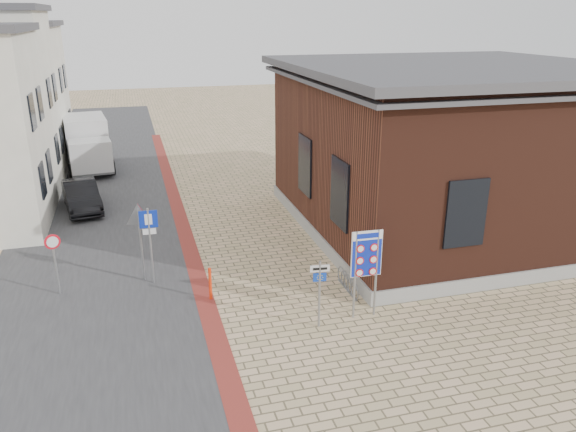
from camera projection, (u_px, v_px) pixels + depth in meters
ground at (289, 336)px, 15.93m from camera, size 120.00×120.00×0.00m
road_strip at (102, 197)px, 28.10m from camera, size 7.00×60.00×0.02m
curb_strip at (182, 224)px, 24.47m from camera, size 0.60×40.00×0.02m
brick_building at (450, 145)px, 23.39m from camera, size 13.00×13.00×6.80m
townhouse_far at (2, 94)px, 33.44m from camera, size 7.40×6.40×8.30m
bike_rack at (348, 283)px, 18.51m from camera, size 0.08×1.80×0.60m
sedan at (81, 196)px, 26.07m from camera, size 2.12×4.30×1.35m
box_truck at (87, 143)px, 32.75m from camera, size 2.93×5.92×2.98m
border_sign at (366, 256)px, 16.35m from camera, size 0.95×0.09×2.77m
essen_sign at (320, 285)px, 16.00m from camera, size 0.56×0.11×2.09m
parking_sign at (149, 232)px, 18.48m from camera, size 0.59×0.07×2.69m
yield_sign at (139, 223)px, 18.61m from camera, size 0.96×0.23×2.72m
speed_sign at (54, 255)px, 17.87m from camera, size 0.48×0.18×2.11m
bollard at (210, 284)px, 17.82m from camera, size 0.12×0.12×1.10m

